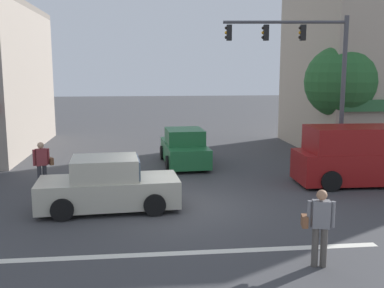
{
  "coord_description": "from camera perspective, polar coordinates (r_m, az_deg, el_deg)",
  "views": [
    {
      "loc": [
        -0.99,
        -13.1,
        4.1
      ],
      "look_at": [
        0.71,
        2.0,
        1.6
      ],
      "focal_mm": 42.0,
      "sensor_mm": 36.0,
      "label": 1
    }
  ],
  "objects": [
    {
      "name": "ground_plane",
      "position": [
        13.76,
        -2.03,
        -8.0
      ],
      "size": [
        120.0,
        120.0,
        0.0
      ],
      "primitive_type": "plane",
      "color": "#3D3D3F"
    },
    {
      "name": "lane_marking_stripe",
      "position": [
        10.48,
        -0.52,
        -13.65
      ],
      "size": [
        9.0,
        0.24,
        0.01
      ],
      "primitive_type": "cube",
      "color": "silver",
      "rests_on": "ground"
    },
    {
      "name": "street_tree",
      "position": [
        21.32,
        18.34,
        7.48
      ],
      "size": [
        3.22,
        3.22,
        5.21
      ],
      "color": "#4C3823",
      "rests_on": "ground"
    },
    {
      "name": "traffic_light_mast",
      "position": [
        18.57,
        14.9,
        9.65
      ],
      "size": [
        4.86,
        0.75,
        6.2
      ],
      "color": "#47474C",
      "rests_on": "ground"
    },
    {
      "name": "sedan_crossing_leftbound",
      "position": [
        19.71,
        -0.98,
        -0.56
      ],
      "size": [
        2.03,
        4.18,
        1.58
      ],
      "color": "#1E6033",
      "rests_on": "ground"
    },
    {
      "name": "sedan_parked_curbside",
      "position": [
        13.57,
        -10.6,
        -5.28
      ],
      "size": [
        4.21,
        2.09,
        1.58
      ],
      "color": "#B7B29E",
      "rests_on": "ground"
    },
    {
      "name": "van_waiting_far",
      "position": [
        17.31,
        20.29,
        -1.54
      ],
      "size": [
        4.64,
        2.13,
        2.11
      ],
      "color": "maroon",
      "rests_on": "ground"
    },
    {
      "name": "pedestrian_foreground_with_bag",
      "position": [
        9.85,
        15.86,
        -9.65
      ],
      "size": [
        0.67,
        0.4,
        1.67
      ],
      "color": "#4C4742",
      "rests_on": "ground"
    },
    {
      "name": "pedestrian_mid_crossing",
      "position": [
        16.33,
        -18.49,
        -2.26
      ],
      "size": [
        0.68,
        0.44,
        1.67
      ],
      "color": "#333338",
      "rests_on": "ground"
    }
  ]
}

